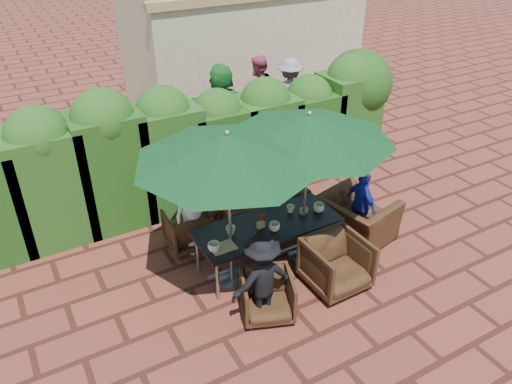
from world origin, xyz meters
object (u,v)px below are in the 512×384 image
chair_near_left (267,294)px  umbrella_right (309,127)px  chair_far_mid (245,213)px  umbrella_left (228,148)px  chair_end_right (358,211)px  chair_far_left (187,227)px  chair_far_right (282,200)px  dining_table (267,229)px  chair_near_right (337,262)px

chair_near_left → umbrella_right: bearing=57.7°
chair_far_mid → umbrella_right: bearing=129.3°
umbrella_left → chair_end_right: size_ratio=2.22×
chair_near_left → chair_far_left: bearing=120.3°
umbrella_right → chair_far_mid: umbrella_right is taller
chair_far_right → dining_table: bearing=50.0°
chair_near_left → chair_near_right: chair_near_right is taller
umbrella_right → chair_far_left: bearing=143.2°
chair_near_right → chair_near_left: bearing=179.7°
umbrella_left → chair_far_right: (1.53, 1.07, -1.84)m
umbrella_left → chair_near_left: bearing=-82.6°
umbrella_left → umbrella_right: bearing=0.9°
chair_far_left → chair_near_right: size_ratio=0.81×
dining_table → umbrella_right: bearing=-4.9°
chair_far_mid → chair_far_right: 0.81m
umbrella_right → chair_near_left: umbrella_right is taller
umbrella_right → chair_far_left: size_ratio=3.54×
dining_table → chair_far_right: bearing=48.5°
chair_far_left → chair_far_right: size_ratio=0.93×
chair_far_right → chair_near_right: size_ratio=0.87×
chair_far_left → chair_far_mid: (0.96, -0.19, 0.08)m
chair_end_right → chair_far_left: bearing=53.2°
chair_far_left → chair_near_left: 2.02m
umbrella_right → chair_near_right: size_ratio=2.86×
umbrella_left → umbrella_right: (1.27, 0.02, -0.00)m
chair_far_right → chair_near_right: bearing=84.2°
dining_table → chair_far_left: dining_table is taller
chair_near_left → chair_end_right: size_ratio=0.62×
umbrella_left → chair_far_left: 2.20m
umbrella_right → chair_end_right: size_ratio=2.16×
umbrella_right → dining_table: bearing=175.1°
dining_table → chair_end_right: size_ratio=1.95×
chair_far_left → chair_near_left: (0.33, -1.99, 0.00)m
umbrella_right → chair_end_right: 2.02m
chair_far_left → chair_near_right: (1.51, -1.97, 0.08)m
umbrella_left → chair_far_right: umbrella_left is taller
dining_table → chair_near_left: 1.12m
chair_far_right → chair_near_left: bearing=55.0°
dining_table → chair_far_mid: bearing=84.4°
umbrella_left → chair_far_mid: size_ratio=2.93×
chair_far_mid → chair_near_right: bearing=116.5°
chair_far_right → chair_far_left: bearing=-0.7°
umbrella_left → chair_near_left: 2.05m
dining_table → chair_near_left: bearing=-120.4°
chair_near_right → umbrella_left: bearing=145.9°
chair_far_left → chair_end_right: bearing=157.9°
umbrella_left → chair_near_left: size_ratio=3.59×
chair_far_right → chair_near_left: chair_far_right is taller
umbrella_right → chair_far_mid: 2.08m
chair_far_left → umbrella_left: bearing=103.3°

